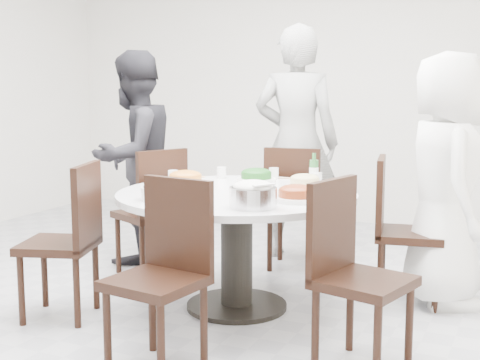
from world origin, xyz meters
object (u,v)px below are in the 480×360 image
at_px(diner_left, 134,157).
at_px(diner_middle, 296,143).
at_px(chair_ne, 409,231).
at_px(chair_nw, 149,211).
at_px(dining_table, 237,251).
at_px(chair_n, 297,207).
at_px(chair_sw, 58,241).
at_px(beverage_bottle, 314,169).
at_px(chair_s, 155,278).
at_px(soup_bowl, 162,193).
at_px(diner_right, 445,180).
at_px(chair_se, 364,278).
at_px(rice_bowl, 253,197).

bearing_deg(diner_left, diner_middle, 127.74).
relative_size(chair_ne, chair_nw, 1.00).
relative_size(dining_table, diner_middle, 0.80).
xyz_separation_m(chair_ne, chair_n, (-0.95, 0.47, 0.00)).
xyz_separation_m(chair_sw, beverage_bottle, (1.24, 1.13, 0.38)).
relative_size(dining_table, chair_nw, 1.58).
bearing_deg(diner_left, chair_sw, 21.56).
bearing_deg(chair_n, chair_ne, 145.46).
distance_m(chair_ne, chair_s, 1.84).
xyz_separation_m(chair_ne, chair_sw, (-1.88, -1.17, 0.00)).
bearing_deg(diner_left, chair_s, 44.34).
bearing_deg(chair_nw, soup_bowl, 61.57).
bearing_deg(chair_ne, diner_right, -80.24).
bearing_deg(diner_right, chair_sw, 99.04).
xyz_separation_m(chair_nw, chair_se, (1.88, -1.00, 0.00)).
xyz_separation_m(chair_n, diner_middle, (-0.12, 0.30, 0.47)).
xyz_separation_m(chair_sw, chair_se, (1.88, 0.03, 0.00)).
height_order(rice_bowl, soup_bowl, rice_bowl).
bearing_deg(rice_bowl, chair_s, -115.27).
distance_m(rice_bowl, soup_bowl, 0.59).
height_order(chair_ne, chair_n, same).
bearing_deg(diner_left, diner_right, 96.74).
bearing_deg(chair_ne, diner_middle, 43.35).
bearing_deg(diner_left, soup_bowl, 48.01).
bearing_deg(chair_n, chair_sw, 52.52).
bearing_deg(rice_bowl, diner_left, 143.54).
xyz_separation_m(chair_n, beverage_bottle, (0.31, -0.52, 0.38)).
bearing_deg(chair_n, diner_left, 7.57).
xyz_separation_m(chair_se, diner_middle, (-1.06, 1.92, 0.47)).
bearing_deg(chair_s, chair_n, 98.14).
relative_size(chair_nw, diner_right, 0.59).
relative_size(chair_n, chair_nw, 1.00).
bearing_deg(chair_n, beverage_bottle, 112.61).
bearing_deg(beverage_bottle, rice_bowl, -91.83).
relative_size(diner_right, diner_middle, 0.86).
height_order(chair_se, diner_middle, diner_middle).
height_order(chair_sw, beverage_bottle, beverage_bottle).
relative_size(chair_n, soup_bowl, 3.87).
xyz_separation_m(diner_right, diner_middle, (-1.26, 0.70, 0.13)).
xyz_separation_m(chair_ne, chair_nw, (-1.89, -0.14, 0.00)).
relative_size(chair_ne, soup_bowl, 3.87).
distance_m(chair_nw, diner_middle, 1.32).
height_order(chair_nw, soup_bowl, chair_nw).
bearing_deg(dining_table, chair_ne, 30.77).
xyz_separation_m(dining_table, soup_bowl, (-0.29, -0.42, 0.41)).
xyz_separation_m(diner_left, soup_bowl, (0.94, -1.12, -0.05)).
bearing_deg(chair_se, chair_ne, 14.20).
bearing_deg(beverage_bottle, chair_s, -101.22).
distance_m(chair_se, diner_right, 1.28).
distance_m(diner_left, soup_bowl, 1.46).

